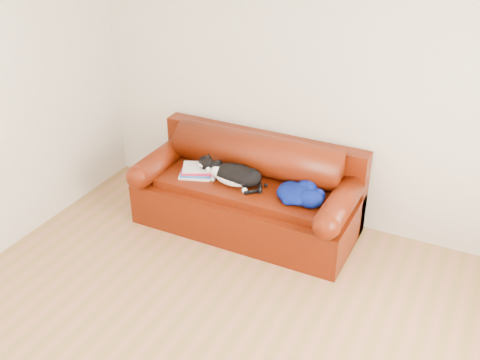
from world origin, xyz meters
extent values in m
plane|color=olive|center=(0.00, 0.00, 0.00)|extent=(4.50, 4.50, 0.00)
cube|color=beige|center=(0.00, 2.00, 1.30)|extent=(4.50, 0.02, 2.60)
cube|color=#380B02|center=(-0.42, 1.50, 0.21)|extent=(2.10, 0.90, 0.42)
cube|color=#380B02|center=(-0.42, 1.45, 0.45)|extent=(1.66, 0.62, 0.10)
cylinder|color=black|center=(-1.35, 1.17, 0.03)|extent=(0.06, 0.06, 0.05)
cylinder|color=black|center=(0.51, 1.17, 0.03)|extent=(0.06, 0.06, 0.05)
cylinder|color=black|center=(-1.35, 1.83, 0.03)|extent=(0.06, 0.06, 0.05)
cylinder|color=black|center=(0.51, 1.83, 0.03)|extent=(0.06, 0.06, 0.05)
cube|color=#380B02|center=(-0.42, 1.86, 0.42)|extent=(2.10, 0.18, 0.85)
cylinder|color=#380B02|center=(-0.42, 1.75, 0.68)|extent=(1.70, 0.40, 0.40)
cylinder|color=#380B02|center=(-1.35, 1.50, 0.54)|extent=(0.24, 0.88, 0.24)
sphere|color=#380B02|center=(-1.35, 1.06, 0.54)|extent=(0.24, 0.24, 0.24)
cylinder|color=#380B02|center=(0.51, 1.50, 0.54)|extent=(0.24, 0.88, 0.24)
sphere|color=#380B02|center=(0.51, 1.06, 0.54)|extent=(0.24, 0.24, 0.24)
cube|color=beige|center=(-0.91, 1.40, 0.51)|extent=(0.36, 0.32, 0.02)
cube|color=white|center=(-0.91, 1.40, 0.51)|extent=(0.35, 0.30, 0.02)
cube|color=#2162B5|center=(-0.91, 1.40, 0.54)|extent=(0.36, 0.32, 0.02)
cube|color=white|center=(-0.91, 1.40, 0.54)|extent=(0.34, 0.31, 0.02)
cube|color=#C5163D|center=(-0.91, 1.40, 0.56)|extent=(0.36, 0.32, 0.02)
cube|color=white|center=(-0.91, 1.40, 0.56)|extent=(0.34, 0.31, 0.02)
cube|color=silver|center=(-0.91, 1.40, 0.59)|extent=(0.35, 0.32, 0.02)
cube|color=white|center=(-0.91, 1.40, 0.59)|extent=(0.33, 0.30, 0.02)
ellipsoid|color=black|center=(-0.49, 1.42, 0.60)|extent=(0.48, 0.27, 0.19)
ellipsoid|color=white|center=(-0.51, 1.36, 0.56)|extent=(0.33, 0.15, 0.12)
ellipsoid|color=white|center=(-0.67, 1.38, 0.60)|extent=(0.14, 0.12, 0.12)
ellipsoid|color=black|center=(-0.34, 1.43, 0.58)|extent=(0.20, 0.20, 0.17)
ellipsoid|color=black|center=(-0.79, 1.41, 0.66)|extent=(0.14, 0.13, 0.12)
ellipsoid|color=white|center=(-0.81, 1.37, 0.64)|extent=(0.07, 0.06, 0.05)
sphere|color=#BF7272|center=(-0.83, 1.37, 0.65)|extent=(0.02, 0.02, 0.02)
cone|color=black|center=(-0.78, 1.38, 0.72)|extent=(0.05, 0.05, 0.06)
cone|color=black|center=(-0.78, 1.45, 0.72)|extent=(0.05, 0.05, 0.06)
cylinder|color=black|center=(-0.24, 1.40, 0.53)|extent=(0.11, 0.16, 0.04)
sphere|color=white|center=(-0.71, 1.36, 0.52)|extent=(0.05, 0.05, 0.05)
sphere|color=white|center=(-0.35, 1.31, 0.52)|extent=(0.05, 0.05, 0.05)
ellipsoid|color=#02084B|center=(0.13, 1.41, 0.56)|extent=(0.39, 0.35, 0.13)
ellipsoid|color=#02084B|center=(0.26, 1.36, 0.57)|extent=(0.24, 0.21, 0.15)
ellipsoid|color=#02084B|center=(0.03, 1.48, 0.55)|extent=(0.24, 0.27, 0.10)
ellipsoid|color=#02084B|center=(0.17, 1.53, 0.57)|extent=(0.20, 0.16, 0.15)
ellipsoid|color=#02084B|center=(0.09, 1.32, 0.55)|extent=(0.15, 0.16, 0.09)
ellipsoid|color=silver|center=(0.19, 1.35, 0.58)|extent=(0.17, 0.06, 0.04)
camera|label=1|loc=(1.58, -2.66, 3.10)|focal=42.00mm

